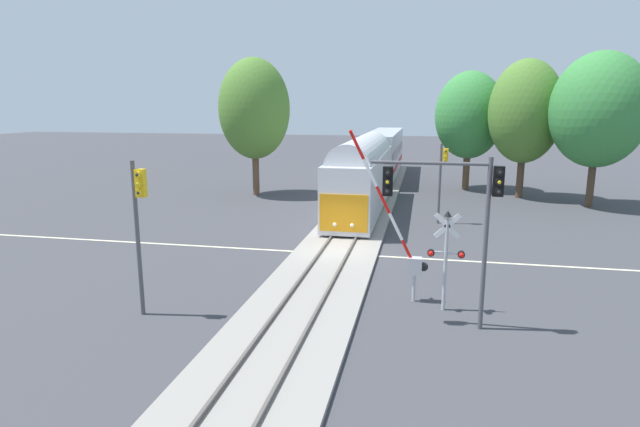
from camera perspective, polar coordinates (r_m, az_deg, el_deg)
The scene contains 13 objects.
ground_plane at distance 27.37m, azimuth 1.77°, elevation -4.44°, with size 220.00×220.00×0.00m, color #3D3D42.
road_centre_stripe at distance 27.37m, azimuth 1.77°, elevation -4.44°, with size 44.00×0.20×0.01m.
railway_track at distance 27.34m, azimuth 1.78°, elevation -4.25°, with size 4.40×80.00×0.32m.
commuter_train at distance 46.64m, azimuth 6.03°, elevation 5.75°, with size 3.04×38.57×5.16m.
crossing_gate_near at distance 20.64m, azimuth 9.54°, elevation -3.86°, with size 3.21×0.40×6.74m.
crossing_signal_mast at distance 19.89m, azimuth 13.70°, elevation -3.95°, with size 1.36×0.44×3.87m.
traffic_signal_far_side at distance 34.60m, azimuth 13.33°, elevation 4.62°, with size 0.53×0.38×5.25m.
traffic_signal_near_right at distance 17.98m, azimuth 14.60°, elevation 1.40°, with size 4.38×0.38×6.01m.
traffic_signal_near_left at distance 19.65m, azimuth -19.29°, elevation -0.01°, with size 0.53×0.38×5.76m.
elm_centre_background at distance 49.53m, azimuth 16.10°, elevation 10.33°, with size 6.11×6.11×10.72m.
oak_far_right at distance 46.45m, azimuth 21.65°, elevation 10.36°, with size 5.89×5.89×11.40m.
maple_right_background at distance 44.39m, azimuth 28.31°, elevation 9.98°, with size 6.95×6.95×11.61m.
oak_behind_train at distance 45.13m, azimuth -7.24°, elevation 11.33°, with size 6.04×6.04×11.62m.
Camera 1 is at (4.39, -25.91, 7.65)m, focal length 29.10 mm.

